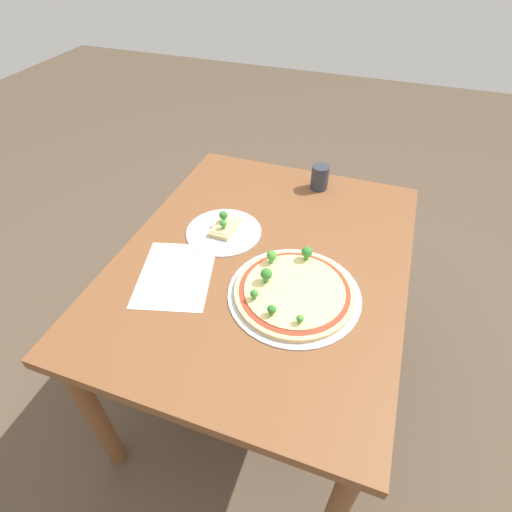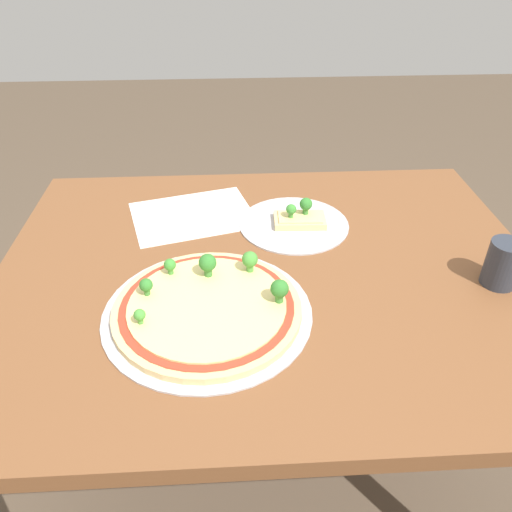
{
  "view_description": "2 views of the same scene",
  "coord_description": "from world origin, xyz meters",
  "px_view_note": "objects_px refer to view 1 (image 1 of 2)",
  "views": [
    {
      "loc": [
        0.91,
        0.3,
        1.58
      ],
      "look_at": [
        0.03,
        -0.02,
        0.73
      ],
      "focal_mm": 28.0,
      "sensor_mm": 36.0,
      "label": 1
    },
    {
      "loc": [
        0.08,
        0.85,
        1.33
      ],
      "look_at": [
        0.03,
        -0.02,
        0.73
      ],
      "focal_mm": 35.0,
      "sensor_mm": 36.0,
      "label": 2
    }
  ],
  "objects_px": {
    "pizza_tray_whole": "(293,291)",
    "pizza_tray_slice": "(224,229)",
    "drinking_cup": "(320,177)",
    "dining_table": "(263,276)"
  },
  "relations": [
    {
      "from": "drinking_cup",
      "to": "pizza_tray_slice",
      "type": "bearing_deg",
      "value": -33.37
    },
    {
      "from": "dining_table",
      "to": "pizza_tray_whole",
      "type": "relative_size",
      "value": 2.93
    },
    {
      "from": "dining_table",
      "to": "pizza_tray_slice",
      "type": "xyz_separation_m",
      "value": [
        -0.08,
        -0.17,
        0.1
      ]
    },
    {
      "from": "dining_table",
      "to": "pizza_tray_slice",
      "type": "bearing_deg",
      "value": -114.72
    },
    {
      "from": "pizza_tray_whole",
      "to": "pizza_tray_slice",
      "type": "xyz_separation_m",
      "value": [
        -0.2,
        -0.31,
        -0.0
      ]
    },
    {
      "from": "pizza_tray_whole",
      "to": "drinking_cup",
      "type": "height_order",
      "value": "drinking_cup"
    },
    {
      "from": "pizza_tray_whole",
      "to": "pizza_tray_slice",
      "type": "relative_size",
      "value": 1.5
    },
    {
      "from": "dining_table",
      "to": "pizza_tray_slice",
      "type": "relative_size",
      "value": 4.38
    },
    {
      "from": "pizza_tray_slice",
      "to": "pizza_tray_whole",
      "type": "bearing_deg",
      "value": 56.31
    },
    {
      "from": "dining_table",
      "to": "pizza_tray_slice",
      "type": "distance_m",
      "value": 0.21
    }
  ]
}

